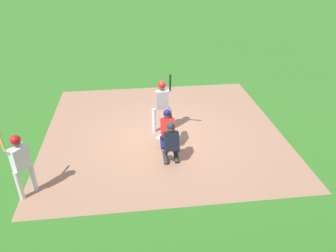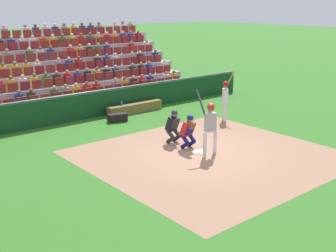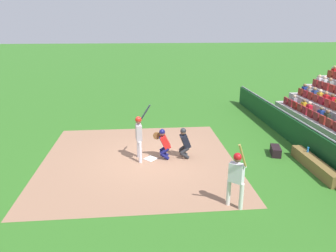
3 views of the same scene
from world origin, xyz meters
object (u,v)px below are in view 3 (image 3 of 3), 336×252
(home_plate_marker, at_px, (151,159))
(dugout_bench, at_px, (314,165))
(on_deck_batter, at_px, (237,174))
(water_bottle_on_bench, at_px, (308,150))
(catcher_crouching, at_px, (164,142))
(home_plate_umpire, at_px, (184,141))
(batter_at_plate, at_px, (139,133))
(equipment_duffel_bag, at_px, (276,151))

(home_plate_marker, bearing_deg, dugout_bench, -104.67)
(dugout_bench, xyz_separation_m, on_deck_batter, (-2.19, 3.73, 0.87))
(water_bottle_on_bench, bearing_deg, on_deck_batter, 127.27)
(catcher_crouching, xyz_separation_m, home_plate_umpire, (-0.01, -0.85, -0.01))
(batter_at_plate, distance_m, water_bottle_on_bench, 6.70)
(home_plate_umpire, bearing_deg, dugout_bench, -109.10)
(home_plate_marker, distance_m, catcher_crouching, 0.88)
(catcher_crouching, bearing_deg, on_deck_batter, -154.49)
(dugout_bench, height_order, equipment_duffel_bag, dugout_bench)
(equipment_duffel_bag, xyz_separation_m, on_deck_batter, (-3.74, 2.89, 0.91))
(home_plate_umpire, distance_m, water_bottle_on_bench, 4.88)
(dugout_bench, bearing_deg, batter_at_plate, 76.45)
(batter_at_plate, distance_m, home_plate_umpire, 1.88)
(water_bottle_on_bench, bearing_deg, equipment_duffel_bag, 47.19)
(water_bottle_on_bench, height_order, on_deck_batter, on_deck_batter)
(catcher_crouching, height_order, home_plate_umpire, home_plate_umpire)
(water_bottle_on_bench, relative_size, equipment_duffel_bag, 0.25)
(catcher_crouching, xyz_separation_m, on_deck_batter, (-3.83, -1.83, 0.38))
(catcher_crouching, xyz_separation_m, equipment_duffel_bag, (-0.09, -4.71, -0.54))
(home_plate_umpire, relative_size, equipment_duffel_bag, 1.57)
(water_bottle_on_bench, xyz_separation_m, equipment_duffel_bag, (0.85, 0.92, -0.37))
(home_plate_marker, relative_size, home_plate_umpire, 0.34)
(batter_at_plate, xyz_separation_m, dugout_bench, (-1.57, -6.54, -0.92))
(home_plate_marker, xyz_separation_m, water_bottle_on_bench, (-0.89, -6.17, 0.53))
(dugout_bench, relative_size, equipment_duffel_bag, 3.55)
(batter_at_plate, relative_size, on_deck_batter, 1.03)
(home_plate_umpire, height_order, on_deck_batter, on_deck_batter)
(home_plate_umpire, xyz_separation_m, dugout_bench, (-1.63, -4.71, -0.49))
(on_deck_batter, bearing_deg, water_bottle_on_bench, -52.73)
(batter_at_plate, distance_m, catcher_crouching, 1.08)
(on_deck_batter, bearing_deg, batter_at_plate, 36.72)
(equipment_duffel_bag, bearing_deg, home_plate_umpire, 103.92)
(batter_at_plate, bearing_deg, on_deck_batter, -143.28)
(home_plate_marker, xyz_separation_m, on_deck_batter, (-3.79, -2.36, 1.08))
(dugout_bench, xyz_separation_m, equipment_duffel_bag, (1.55, 0.84, -0.04))
(catcher_crouching, height_order, equipment_duffel_bag, catcher_crouching)
(home_plate_umpire, bearing_deg, home_plate_marker, 91.48)
(home_plate_marker, relative_size, batter_at_plate, 0.20)
(catcher_crouching, bearing_deg, dugout_bench, -106.43)
(dugout_bench, height_order, water_bottle_on_bench, water_bottle_on_bench)
(catcher_crouching, bearing_deg, equipment_duffel_bag, -91.05)
(home_plate_umpire, bearing_deg, batter_at_plate, 91.73)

